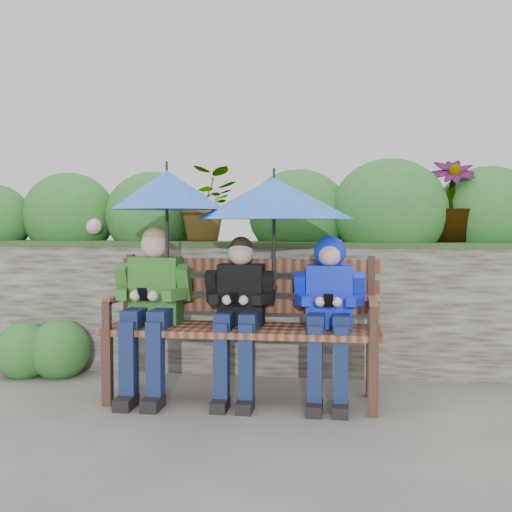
# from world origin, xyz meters

# --- Properties ---
(ground) EXTENTS (60.00, 60.00, 0.00)m
(ground) POSITION_xyz_m (0.00, 0.00, 0.00)
(ground) COLOR #565654
(ground) RESTS_ON ground
(garden_backdrop) EXTENTS (8.00, 2.87, 1.76)m
(garden_backdrop) POSITION_xyz_m (-0.04, 1.61, 0.62)
(garden_backdrop) COLOR #44403D
(garden_backdrop) RESTS_ON ground
(park_bench) EXTENTS (1.81, 0.53, 0.96)m
(park_bench) POSITION_xyz_m (-0.06, -0.06, 0.54)
(park_bench) COLOR #422C21
(park_bench) RESTS_ON ground
(boy_left) EXTENTS (0.50, 0.58, 1.15)m
(boy_left) POSITION_xyz_m (-0.67, -0.15, 0.65)
(boy_left) COLOR #347E24
(boy_left) RESTS_ON ground
(boy_middle) EXTENTS (0.45, 0.53, 1.09)m
(boy_middle) POSITION_xyz_m (-0.08, -0.14, 0.62)
(boy_middle) COLOR black
(boy_middle) RESTS_ON ground
(boy_right) EXTENTS (0.45, 0.55, 1.09)m
(boy_right) POSITION_xyz_m (0.51, -0.13, 0.66)
(boy_right) COLOR #0C24CC
(boy_right) RESTS_ON ground
(umbrella_left) EXTENTS (0.80, 0.80, 0.88)m
(umbrella_left) POSITION_xyz_m (-0.57, -0.12, 1.40)
(umbrella_left) COLOR blue
(umbrella_left) RESTS_ON ground
(umbrella_right) EXTENTS (1.04, 1.04, 0.81)m
(umbrella_right) POSITION_xyz_m (0.15, -0.10, 1.34)
(umbrella_right) COLOR blue
(umbrella_right) RESTS_ON ground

